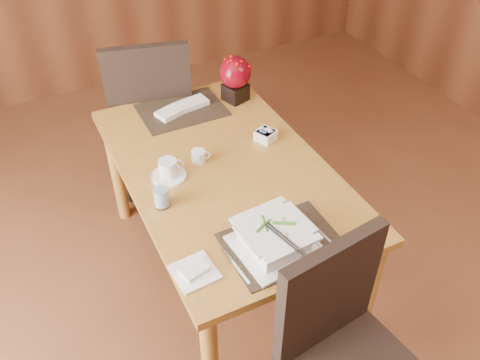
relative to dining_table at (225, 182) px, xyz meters
name	(u,v)px	position (x,y,z in m)	size (l,w,h in m)	color
ground	(279,356)	(0.00, -0.60, -0.65)	(6.00, 6.00, 0.00)	brown
dining_table	(225,182)	(0.00, 0.00, 0.00)	(0.90, 1.50, 0.75)	#B37E31
placemat_near	(283,243)	(0.00, -0.55, 0.10)	(0.45, 0.33, 0.01)	black
placemat_far	(182,110)	(0.00, 0.55, 0.10)	(0.45, 0.33, 0.01)	black
soup_setting	(274,238)	(-0.04, -0.56, 0.16)	(0.32, 0.32, 0.12)	white
coffee_cup	(168,170)	(-0.26, 0.04, 0.14)	(0.16, 0.16, 0.09)	white
water_glass	(161,191)	(-0.35, -0.12, 0.18)	(0.07, 0.07, 0.17)	white
creamer_jug	(198,156)	(-0.09, 0.09, 0.13)	(0.09, 0.09, 0.06)	white
sugar_caddy	(266,135)	(0.28, 0.11, 0.12)	(0.09, 0.09, 0.05)	white
berry_decor	(235,76)	(0.31, 0.52, 0.24)	(0.17, 0.17, 0.26)	black
napkins_far	(184,107)	(0.01, 0.55, 0.12)	(0.30, 0.11, 0.03)	white
bread_plate	(195,272)	(-0.37, -0.53, 0.10)	(0.16, 0.16, 0.01)	white
near_chair	(345,348)	(0.04, -0.96, -0.09)	(0.53, 0.53, 1.00)	black
far_chair	(151,109)	(-0.09, 0.87, -0.05)	(0.60, 0.60, 1.07)	black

